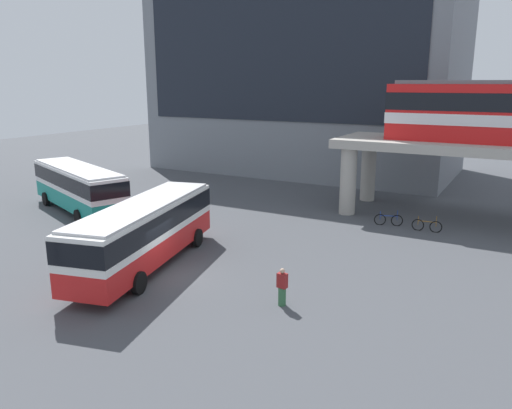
{
  "coord_description": "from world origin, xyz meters",
  "views": [
    {
      "loc": [
        14.35,
        -17.03,
        8.86
      ],
      "look_at": [
        1.16,
        6.6,
        2.2
      ],
      "focal_mm": 34.91,
      "sensor_mm": 36.0,
      "label": 1
    }
  ],
  "objects_px": {
    "bicycle_blue": "(388,220)",
    "pedestrian_walking_across": "(282,288)",
    "bicycle_brown": "(427,226)",
    "bus_main": "(145,228)",
    "bus_secondary": "(78,184)",
    "station_building": "(307,69)"
  },
  "relations": [
    {
      "from": "pedestrian_walking_across",
      "to": "bicycle_brown",
      "type": "bearing_deg",
      "value": 77.07
    },
    {
      "from": "bicycle_blue",
      "to": "bicycle_brown",
      "type": "height_order",
      "value": "same"
    },
    {
      "from": "bus_secondary",
      "to": "pedestrian_walking_across",
      "type": "xyz_separation_m",
      "value": [
        19.01,
        -6.58,
        -1.25
      ]
    },
    {
      "from": "bus_main",
      "to": "bus_secondary",
      "type": "relative_size",
      "value": 1.01
    },
    {
      "from": "station_building",
      "to": "pedestrian_walking_across",
      "type": "distance_m",
      "value": 34.87
    },
    {
      "from": "bus_main",
      "to": "bicycle_blue",
      "type": "bearing_deg",
      "value": 56.81
    },
    {
      "from": "bicycle_brown",
      "to": "bicycle_blue",
      "type": "bearing_deg",
      "value": 175.64
    },
    {
      "from": "bus_secondary",
      "to": "station_building",
      "type": "bearing_deg",
      "value": 75.48
    },
    {
      "from": "bus_main",
      "to": "bicycle_blue",
      "type": "distance_m",
      "value": 15.71
    },
    {
      "from": "bicycle_blue",
      "to": "pedestrian_walking_across",
      "type": "bearing_deg",
      "value": -93.05
    },
    {
      "from": "bicycle_blue",
      "to": "bicycle_brown",
      "type": "xyz_separation_m",
      "value": [
        2.39,
        -0.18,
        0.0
      ]
    },
    {
      "from": "bus_secondary",
      "to": "bus_main",
      "type": "bearing_deg",
      "value": -27.61
    },
    {
      "from": "pedestrian_walking_across",
      "to": "station_building",
      "type": "bearing_deg",
      "value": 112.14
    },
    {
      "from": "bus_secondary",
      "to": "bicycle_blue",
      "type": "xyz_separation_m",
      "value": [
        19.74,
        7.22,
        -1.63
      ]
    },
    {
      "from": "bicycle_brown",
      "to": "pedestrian_walking_across",
      "type": "distance_m",
      "value": 13.98
    },
    {
      "from": "bus_secondary",
      "to": "pedestrian_walking_across",
      "type": "distance_m",
      "value": 20.16
    },
    {
      "from": "bus_secondary",
      "to": "pedestrian_walking_across",
      "type": "bearing_deg",
      "value": -19.1
    },
    {
      "from": "station_building",
      "to": "bicycle_brown",
      "type": "bearing_deg",
      "value": -47.93
    },
    {
      "from": "bus_main",
      "to": "bus_secondary",
      "type": "xyz_separation_m",
      "value": [
        -11.19,
        5.85,
        0.0
      ]
    },
    {
      "from": "bus_main",
      "to": "station_building",
      "type": "bearing_deg",
      "value": 99.06
    },
    {
      "from": "bicycle_brown",
      "to": "pedestrian_walking_across",
      "type": "bearing_deg",
      "value": -102.93
    },
    {
      "from": "station_building",
      "to": "bicycle_blue",
      "type": "xyz_separation_m",
      "value": [
        13.39,
        -17.31,
        -9.77
      ]
    }
  ]
}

